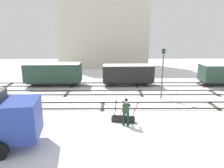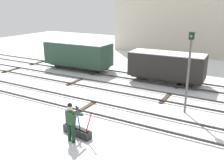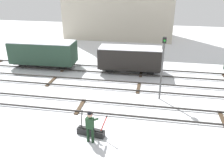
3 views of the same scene
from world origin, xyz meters
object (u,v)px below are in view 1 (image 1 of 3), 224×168
Objects in this scene: freight_car_near_switch at (128,74)px; signal_post at (163,69)px; rail_worker at (126,110)px; freight_car_far_end at (54,73)px; switch_lever_frame at (123,118)px.

signal_post is at bearing -62.98° from freight_car_near_switch.
signal_post is at bearing 66.71° from rail_worker.
freight_car_far_end reaches higher than rail_worker.
rail_worker is at bearing -67.15° from switch_lever_frame.
switch_lever_frame is at bearing -126.57° from signal_post.
rail_worker is 10.14m from freight_car_near_switch.
freight_car_far_end is 1.08× the size of freight_car_near_switch.
freight_car_near_switch reaches higher than rail_worker.
rail_worker is 0.42× the size of signal_post.
rail_worker is at bearing -97.08° from freight_car_near_switch.
freight_car_near_switch is at bearing 118.93° from signal_post.
rail_worker is at bearing -56.12° from freight_car_far_end.
switch_lever_frame is at bearing -55.11° from freight_car_far_end.
freight_car_near_switch is at bearing -1.27° from freight_car_far_end.
signal_post reaches higher than rail_worker.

